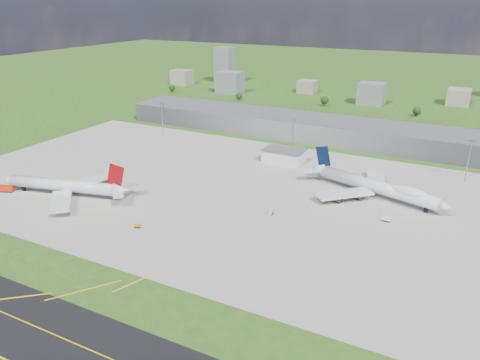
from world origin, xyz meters
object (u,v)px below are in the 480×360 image
at_px(tug_yellow, 138,226).
at_px(airliner_blue_quad, 377,187).
at_px(van_white_near, 271,212).
at_px(fire_truck, 7,189).
at_px(van_white_far, 386,219).
at_px(airliner_red_twin, 67,186).

bearing_deg(tug_yellow, airliner_blue_quad, 17.05).
relative_size(tug_yellow, van_white_near, 0.77).
relative_size(fire_truck, van_white_far, 1.80).
xyz_separation_m(airliner_red_twin, van_white_near, (109.79, 29.54, -4.50)).
distance_m(airliner_blue_quad, tug_yellow, 129.55).
height_order(airliner_blue_quad, van_white_far, airliner_blue_quad).
distance_m(airliner_blue_quad, van_white_near, 63.83).
xyz_separation_m(airliner_red_twin, airliner_blue_quad, (152.56, 76.66, 0.42)).
bearing_deg(van_white_near, fire_truck, 97.01).
distance_m(tug_yellow, van_white_near, 66.08).
xyz_separation_m(fire_truck, van_white_near, (144.77, 41.45, -0.64)).
xyz_separation_m(van_white_near, van_white_far, (53.65, 18.98, 0.07)).
relative_size(airliner_red_twin, van_white_far, 15.59).
distance_m(airliner_blue_quad, van_white_far, 30.56).
xyz_separation_m(airliner_blue_quad, tug_yellow, (-93.20, -89.83, -5.25)).
xyz_separation_m(airliner_red_twin, van_white_far, (163.44, 48.52, -4.44)).
relative_size(airliner_red_twin, tug_yellow, 20.85).
distance_m(fire_truck, tug_yellow, 94.35).
distance_m(airliner_red_twin, van_white_far, 170.55).
bearing_deg(airliner_blue_quad, tug_yellow, -119.04).
distance_m(tug_yellow, van_white_far, 120.99).
bearing_deg(van_white_far, fire_truck, -159.85).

